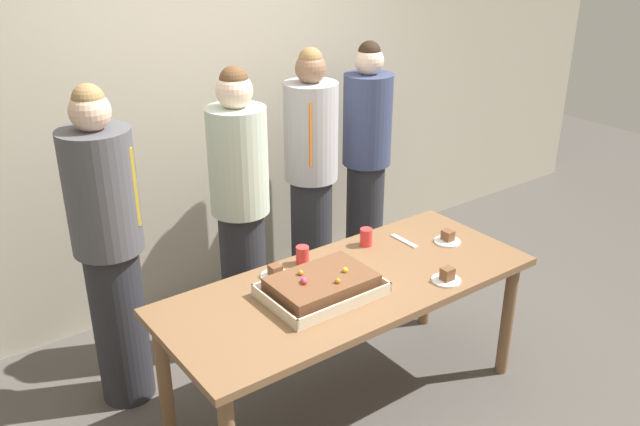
{
  "coord_description": "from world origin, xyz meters",
  "views": [
    {
      "loc": [
        -1.88,
        -2.3,
        2.47
      ],
      "look_at": [
        -0.07,
        0.15,
        1.11
      ],
      "focal_mm": 37.65,
      "sensor_mm": 36.0,
      "label": 1
    }
  ],
  "objects_px": {
    "cake_server_utensil": "(404,241)",
    "person_green_shirt_behind": "(241,211)",
    "person_far_right_suit": "(311,174)",
    "plated_slice_near_left": "(448,239)",
    "drink_cup_nearest": "(366,237)",
    "party_table": "(349,297)",
    "person_serving_front": "(110,249)",
    "plated_slice_far_left": "(447,277)",
    "sheet_cake": "(322,286)",
    "person_striped_tie_right": "(366,159)",
    "plated_slice_near_right": "(275,273)",
    "drink_cup_middle": "(302,255)"
  },
  "relations": [
    {
      "from": "cake_server_utensil",
      "to": "person_green_shirt_behind",
      "type": "bearing_deg",
      "value": 137.0
    },
    {
      "from": "person_far_right_suit",
      "to": "plated_slice_near_left",
      "type": "bearing_deg",
      "value": 43.86
    },
    {
      "from": "cake_server_utensil",
      "to": "drink_cup_nearest",
      "type": "bearing_deg",
      "value": 154.53
    },
    {
      "from": "party_table",
      "to": "person_serving_front",
      "type": "xyz_separation_m",
      "value": [
        -0.94,
        0.78,
        0.24
      ]
    },
    {
      "from": "plated_slice_near_left",
      "to": "plated_slice_far_left",
      "type": "bearing_deg",
      "value": -136.81
    },
    {
      "from": "plated_slice_far_left",
      "to": "cake_server_utensil",
      "type": "relative_size",
      "value": 0.75
    },
    {
      "from": "sheet_cake",
      "to": "person_striped_tie_right",
      "type": "distance_m",
      "value": 1.67
    },
    {
      "from": "plated_slice_near_left",
      "to": "cake_server_utensil",
      "type": "distance_m",
      "value": 0.25
    },
    {
      "from": "person_striped_tie_right",
      "to": "plated_slice_near_right",
      "type": "bearing_deg",
      "value": -9.98
    },
    {
      "from": "plated_slice_near_right",
      "to": "person_striped_tie_right",
      "type": "distance_m",
      "value": 1.56
    },
    {
      "from": "person_serving_front",
      "to": "person_green_shirt_behind",
      "type": "xyz_separation_m",
      "value": [
        0.79,
        0.03,
        -0.0
      ]
    },
    {
      "from": "drink_cup_nearest",
      "to": "cake_server_utensil",
      "type": "relative_size",
      "value": 0.5
    },
    {
      "from": "party_table",
      "to": "drink_cup_nearest",
      "type": "xyz_separation_m",
      "value": [
        0.34,
        0.27,
        0.14
      ]
    },
    {
      "from": "sheet_cake",
      "to": "person_striped_tie_right",
      "type": "height_order",
      "value": "person_striped_tie_right"
    },
    {
      "from": "plated_slice_near_right",
      "to": "plated_slice_far_left",
      "type": "distance_m",
      "value": 0.88
    },
    {
      "from": "sheet_cake",
      "to": "cake_server_utensil",
      "type": "height_order",
      "value": "sheet_cake"
    },
    {
      "from": "person_serving_front",
      "to": "person_striped_tie_right",
      "type": "distance_m",
      "value": 2.0
    },
    {
      "from": "drink_cup_nearest",
      "to": "person_green_shirt_behind",
      "type": "xyz_separation_m",
      "value": [
        -0.49,
        0.55,
        0.1
      ]
    },
    {
      "from": "plated_slice_far_left",
      "to": "drink_cup_nearest",
      "type": "relative_size",
      "value": 1.5
    },
    {
      "from": "plated_slice_far_left",
      "to": "cake_server_utensil",
      "type": "height_order",
      "value": "plated_slice_far_left"
    },
    {
      "from": "plated_slice_near_right",
      "to": "person_green_shirt_behind",
      "type": "height_order",
      "value": "person_green_shirt_behind"
    },
    {
      "from": "sheet_cake",
      "to": "drink_cup_nearest",
      "type": "bearing_deg",
      "value": 28.78
    },
    {
      "from": "plated_slice_near_left",
      "to": "drink_cup_nearest",
      "type": "relative_size",
      "value": 1.5
    },
    {
      "from": "person_striped_tie_right",
      "to": "drink_cup_nearest",
      "type": "bearing_deg",
      "value": 7.48
    },
    {
      "from": "person_serving_front",
      "to": "plated_slice_near_left",
      "type": "bearing_deg",
      "value": 22.44
    },
    {
      "from": "party_table",
      "to": "drink_cup_middle",
      "type": "distance_m",
      "value": 0.34
    },
    {
      "from": "person_far_right_suit",
      "to": "person_serving_front",
      "type": "bearing_deg",
      "value": -45.05
    },
    {
      "from": "plated_slice_near_right",
      "to": "drink_cup_middle",
      "type": "relative_size",
      "value": 1.5
    },
    {
      "from": "person_striped_tie_right",
      "to": "person_far_right_suit",
      "type": "relative_size",
      "value": 0.99
    },
    {
      "from": "person_striped_tie_right",
      "to": "cake_server_utensil",
      "type": "bearing_deg",
      "value": 19.38
    },
    {
      "from": "plated_slice_near_left",
      "to": "drink_cup_middle",
      "type": "height_order",
      "value": "drink_cup_middle"
    },
    {
      "from": "drink_cup_middle",
      "to": "person_green_shirt_behind",
      "type": "relative_size",
      "value": 0.06
    },
    {
      "from": "plated_slice_far_left",
      "to": "person_green_shirt_behind",
      "type": "xyz_separation_m",
      "value": [
        -0.56,
        1.1,
        0.12
      ]
    },
    {
      "from": "sheet_cake",
      "to": "plated_slice_near_right",
      "type": "relative_size",
      "value": 3.75
    },
    {
      "from": "drink_cup_nearest",
      "to": "person_green_shirt_behind",
      "type": "height_order",
      "value": "person_green_shirt_behind"
    },
    {
      "from": "sheet_cake",
      "to": "cake_server_utensil",
      "type": "relative_size",
      "value": 2.81
    },
    {
      "from": "plated_slice_near_left",
      "to": "person_far_right_suit",
      "type": "height_order",
      "value": "person_far_right_suit"
    },
    {
      "from": "person_green_shirt_behind",
      "to": "person_far_right_suit",
      "type": "distance_m",
      "value": 0.74
    },
    {
      "from": "drink_cup_middle",
      "to": "person_serving_front",
      "type": "height_order",
      "value": "person_serving_front"
    },
    {
      "from": "plated_slice_near_right",
      "to": "plated_slice_far_left",
      "type": "xyz_separation_m",
      "value": [
        0.68,
        -0.56,
        0.0
      ]
    },
    {
      "from": "plated_slice_near_left",
      "to": "person_striped_tie_right",
      "type": "distance_m",
      "value": 1.13
    },
    {
      "from": "plated_slice_far_left",
      "to": "drink_cup_nearest",
      "type": "xyz_separation_m",
      "value": [
        -0.07,
        0.56,
        0.03
      ]
    },
    {
      "from": "sheet_cake",
      "to": "person_serving_front",
      "type": "distance_m",
      "value": 1.1
    },
    {
      "from": "person_green_shirt_behind",
      "to": "person_serving_front",
      "type": "bearing_deg",
      "value": -85.13
    },
    {
      "from": "sheet_cake",
      "to": "person_far_right_suit",
      "type": "distance_m",
      "value": 1.32
    },
    {
      "from": "plated_slice_near_left",
      "to": "plated_slice_far_left",
      "type": "height_order",
      "value": "plated_slice_far_left"
    },
    {
      "from": "drink_cup_nearest",
      "to": "cake_server_utensil",
      "type": "distance_m",
      "value": 0.23
    },
    {
      "from": "cake_server_utensil",
      "to": "person_serving_front",
      "type": "xyz_separation_m",
      "value": [
        -1.48,
        0.61,
        0.15
      ]
    },
    {
      "from": "person_serving_front",
      "to": "person_far_right_suit",
      "type": "relative_size",
      "value": 1.02
    },
    {
      "from": "drink_cup_middle",
      "to": "person_far_right_suit",
      "type": "distance_m",
      "value": 1.0
    }
  ]
}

